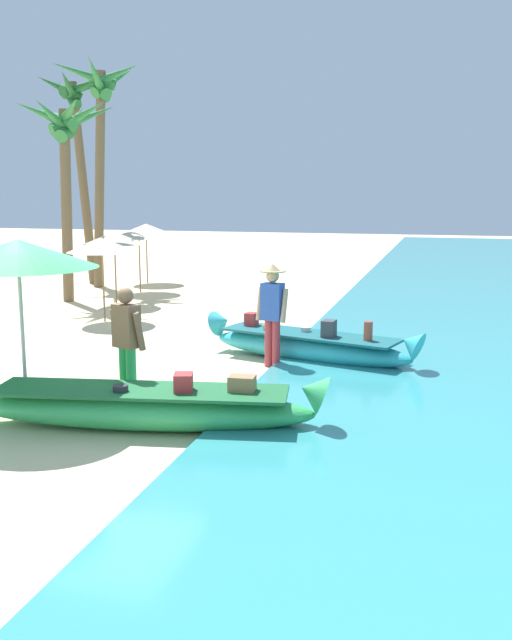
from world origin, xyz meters
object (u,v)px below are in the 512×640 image
object	(u,v)px
palm_tree_leaning_seaward	(66,135)
patio_umbrella_large	(18,255)
boat_green_foreground	(142,406)
boat_cyan_midground	(309,346)
person_tourist_customer	(127,342)
palm_tree_mid_cluster	(77,119)
person_vendor_hatted	(272,308)
palm_tree_tall_inland	(100,111)

from	to	relation	value
palm_tree_leaning_seaward	patio_umbrella_large	bearing A→B (deg)	-64.28
boat_green_foreground	boat_cyan_midground	bearing A→B (deg)	71.69
patio_umbrella_large	boat_green_foreground	bearing A→B (deg)	-3.41
person_tourist_customer	patio_umbrella_large	world-z (taller)	patio_umbrella_large
boat_green_foreground	palm_tree_mid_cluster	world-z (taller)	palm_tree_mid_cluster
person_vendor_hatted	palm_tree_tall_inland	size ratio (longest dim) A/B	0.26
boat_green_foreground	boat_cyan_midground	distance (m)	4.32
boat_green_foreground	person_vendor_hatted	distance (m)	3.73
boat_green_foreground	boat_cyan_midground	xyz separation A→B (m)	(1.36, 4.10, 0.00)
boat_cyan_midground	person_tourist_customer	distance (m)	3.98
boat_cyan_midground	palm_tree_tall_inland	size ratio (longest dim) A/B	0.61
boat_cyan_midground	palm_tree_leaning_seaward	bearing A→B (deg)	145.52
person_tourist_customer	patio_umbrella_large	xyz separation A→B (m)	(-1.25, -0.53, 1.20)
palm_tree_mid_cluster	palm_tree_leaning_seaward	bearing A→B (deg)	-65.51
boat_cyan_midground	patio_umbrella_large	distance (m)	5.39
boat_green_foreground	palm_tree_leaning_seaward	bearing A→B (deg)	123.57
boat_cyan_midground	person_tourist_customer	xyz separation A→B (m)	(-1.84, -3.47, 0.68)
palm_tree_leaning_seaward	person_vendor_hatted	bearing A→B (deg)	-39.25
person_vendor_hatted	person_tourist_customer	distance (m)	3.21
patio_umbrella_large	person_vendor_hatted	bearing A→B (deg)	53.56
boat_green_foreground	palm_tree_tall_inland	bearing A→B (deg)	118.64
palm_tree_leaning_seaward	person_tourist_customer	bearing A→B (deg)	-56.72
boat_green_foreground	palm_tree_tall_inland	size ratio (longest dim) A/B	0.71
palm_tree_tall_inland	person_vendor_hatted	bearing A→B (deg)	-48.88
palm_tree_leaning_seaward	palm_tree_mid_cluster	bearing A→B (deg)	114.49
boat_green_foreground	palm_tree_mid_cluster	xyz separation A→B (m)	(-7.77, 12.83, 4.86)
patio_umbrella_large	palm_tree_mid_cluster	distance (m)	14.39
boat_cyan_midground	person_vendor_hatted	world-z (taller)	person_vendor_hatted
palm_tree_tall_inland	palm_tree_mid_cluster	world-z (taller)	palm_tree_tall_inland
person_vendor_hatted	palm_tree_leaning_seaward	distance (m)	9.59
palm_tree_leaning_seaward	palm_tree_mid_cluster	distance (m)	4.01
boat_cyan_midground	patio_umbrella_large	xyz separation A→B (m)	(-3.09, -4.00, 1.88)
patio_umbrella_large	palm_tree_mid_cluster	xyz separation A→B (m)	(-6.04, 12.72, 2.98)
palm_tree_leaning_seaward	palm_tree_mid_cluster	world-z (taller)	palm_tree_mid_cluster
boat_green_foreground	palm_tree_leaning_seaward	world-z (taller)	palm_tree_leaning_seaward
person_tourist_customer	palm_tree_leaning_seaward	xyz separation A→B (m)	(-5.65, 8.61, 3.40)
person_tourist_customer	person_vendor_hatted	bearing A→B (deg)	66.05
palm_tree_tall_inland	palm_tree_leaning_seaward	world-z (taller)	palm_tree_tall_inland
palm_tree_tall_inland	person_tourist_customer	bearing A→B (deg)	-61.89
patio_umbrella_large	palm_tree_tall_inland	world-z (taller)	palm_tree_tall_inland
person_vendor_hatted	person_tourist_customer	bearing A→B (deg)	-113.95
person_vendor_hatted	palm_tree_tall_inland	distance (m)	12.02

